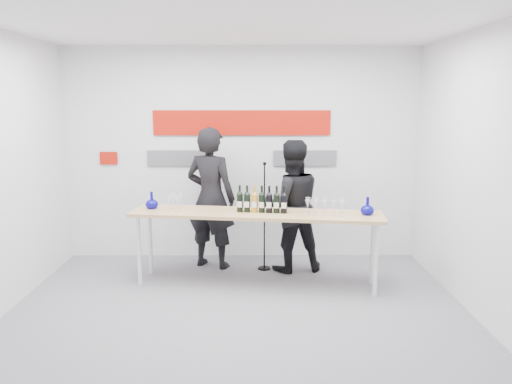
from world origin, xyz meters
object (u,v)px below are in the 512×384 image
at_px(tasting_table, 256,218).
at_px(presenter_left, 211,198).
at_px(presenter_right, 291,206).
at_px(mic_stand, 264,237).

xyz_separation_m(tasting_table, presenter_left, (-0.61, 0.70, 0.11)).
bearing_deg(tasting_table, presenter_left, 139.08).
height_order(presenter_right, mic_stand, presenter_right).
height_order(tasting_table, presenter_right, presenter_right).
distance_m(presenter_left, presenter_right, 1.09).
bearing_deg(presenter_right, tasting_table, 39.00).
bearing_deg(presenter_left, presenter_right, -165.63).
bearing_deg(mic_stand, presenter_left, 158.68).
bearing_deg(tasting_table, presenter_right, 57.69).
bearing_deg(mic_stand, tasting_table, -112.56).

